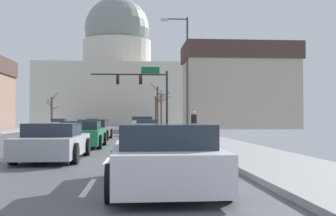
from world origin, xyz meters
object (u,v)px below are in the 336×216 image
(sedan_near_03, at_px, (82,135))
(pedestrian_00, at_px, (194,123))
(sedan_near_04, at_px, (54,142))
(sedan_near_02, at_px, (94,130))
(signal_gantry, at_px, (145,85))
(pickup_truck_near_00, at_px, (142,125))
(street_lamp_right, at_px, (184,66))
(sedan_near_05, at_px, (163,158))
(sedan_oncoming_00, at_px, (59,124))
(sedan_near_01, at_px, (146,128))
(sedan_oncoming_01, at_px, (92,123))

(sedan_near_03, bearing_deg, pedestrian_00, 37.43)
(sedan_near_04, distance_m, pedestrian_00, 12.10)
(sedan_near_02, relative_size, pedestrian_00, 2.88)
(sedan_near_03, bearing_deg, signal_gantry, 81.67)
(pickup_truck_near_00, bearing_deg, street_lamp_right, -72.68)
(sedan_near_04, relative_size, sedan_near_05, 1.07)
(pedestrian_00, bearing_deg, sedan_near_04, -120.25)
(street_lamp_right, xyz_separation_m, sedan_near_05, (-3.00, -22.79, -4.61))
(sedan_near_05, xyz_separation_m, sedan_oncoming_00, (-10.11, 45.31, 0.01))
(sedan_near_02, xyz_separation_m, sedan_near_05, (3.23, -19.18, -0.01))
(sedan_near_01, xyz_separation_m, sedan_near_05, (-0.27, -25.31, 0.01))
(sedan_near_05, distance_m, pedestrian_00, 16.69)
(sedan_near_01, distance_m, sedan_oncoming_00, 22.54)
(sedan_near_02, bearing_deg, sedan_near_05, -80.45)
(pickup_truck_near_00, bearing_deg, sedan_near_05, -90.03)
(signal_gantry, relative_size, sedan_near_04, 1.68)
(signal_gantry, distance_m, sedan_near_03, 24.16)
(pickup_truck_near_00, xyz_separation_m, sedan_near_03, (-3.08, -20.46, -0.10))
(sedan_near_04, height_order, sedan_oncoming_01, sedan_oncoming_01)
(sedan_oncoming_01, height_order, pedestrian_00, pedestrian_00)
(sedan_near_03, distance_m, pedestrian_00, 7.47)
(sedan_near_03, bearing_deg, sedan_near_01, 76.04)
(pickup_truck_near_00, xyz_separation_m, sedan_near_05, (-0.02, -32.37, -0.09))
(pickup_truck_near_00, xyz_separation_m, sedan_near_04, (-3.25, -26.38, -0.12))
(signal_gantry, height_order, sedan_oncoming_00, signal_gantry)
(sedan_near_03, bearing_deg, pickup_truck_near_00, 81.45)
(pickup_truck_near_00, distance_m, sedan_near_03, 20.69)
(sedan_near_03, bearing_deg, sedan_oncoming_00, 101.91)
(sedan_near_01, bearing_deg, pickup_truck_near_00, 92.06)
(sedan_near_02, height_order, sedan_near_05, sedan_near_02)
(signal_gantry, bearing_deg, sedan_near_04, -97.01)
(sedan_near_02, height_order, sedan_oncoming_00, sedan_oncoming_00)
(signal_gantry, xyz_separation_m, sedan_near_05, (-0.39, -35.46, -4.17))
(street_lamp_right, bearing_deg, sedan_near_05, -97.51)
(street_lamp_right, relative_size, sedan_oncoming_01, 1.97)
(sedan_near_03, relative_size, sedan_oncoming_01, 0.99)
(pickup_truck_near_00, height_order, pedestrian_00, pedestrian_00)
(street_lamp_right, height_order, sedan_near_04, street_lamp_right)
(street_lamp_right, distance_m, sedan_oncoming_00, 26.46)
(sedan_near_03, xyz_separation_m, sedan_near_04, (-0.17, -5.92, -0.02))
(sedan_oncoming_00, height_order, sedan_oncoming_01, sedan_oncoming_00)
(street_lamp_right, distance_m, pedestrian_00, 7.59)
(sedan_near_01, bearing_deg, street_lamp_right, -42.69)
(sedan_near_03, xyz_separation_m, pedestrian_00, (5.92, 4.53, 0.47))
(pickup_truck_near_00, xyz_separation_m, sedan_near_02, (-3.24, -13.18, -0.08))
(sedan_oncoming_01, xyz_separation_m, pedestrian_00, (9.72, -37.18, 0.46))
(street_lamp_right, distance_m, sedan_near_05, 23.45)
(signal_gantry, bearing_deg, sedan_near_02, -102.53)
(signal_gantry, relative_size, sedan_near_02, 1.67)
(signal_gantry, relative_size, sedan_near_01, 1.77)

